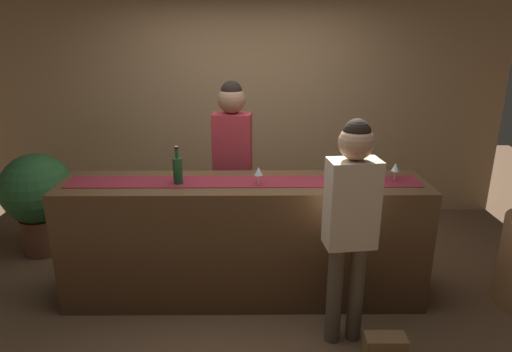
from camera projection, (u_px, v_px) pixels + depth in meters
The scene contains 13 objects.
ground_plane at pixel (245, 294), 3.89m from camera, with size 10.00×10.00×0.00m, color brown.
back_wall at pixel (246, 93), 5.23m from camera, with size 6.00×0.12×2.90m, color tan.
bar_counter at pixel (244, 240), 3.73m from camera, with size 2.92×0.60×1.02m, color #543821.
counter_runner_cloth at pixel (244, 182), 3.57m from camera, with size 2.78×0.28×0.01m, color maroon.
wine_bottle_green at pixel (178, 170), 3.49m from camera, with size 0.07×0.07×0.30m.
wine_bottle_amber at pixel (370, 167), 3.56m from camera, with size 0.07×0.07×0.30m.
wine_glass_near_customer at pixel (332, 171), 3.48m from camera, with size 0.07×0.07×0.14m.
wine_glass_mid_counter at pixel (395, 168), 3.57m from camera, with size 0.07×0.07×0.14m.
wine_glass_far_end at pixel (259, 172), 3.47m from camera, with size 0.07×0.07×0.14m.
bartender at pixel (232, 154), 4.10m from camera, with size 0.36×0.25×1.75m.
customer_sipping at pixel (351, 212), 3.02m from camera, with size 0.36×0.24×1.65m.
potted_plant_tall at pixel (38, 197), 4.47m from camera, with size 0.70×0.70×1.02m.
handbag at pixel (385, 350), 3.06m from camera, with size 0.28×0.14×0.22m, color olive.
Camera 1 is at (0.07, -3.37, 2.21)m, focal length 31.64 mm.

